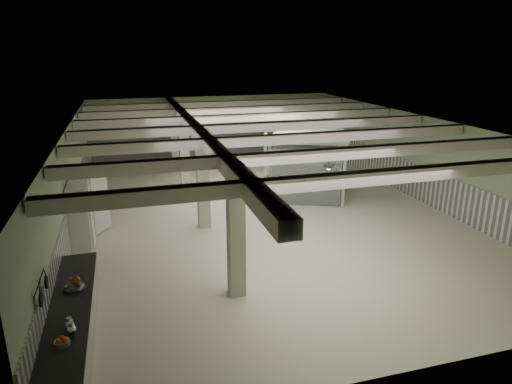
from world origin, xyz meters
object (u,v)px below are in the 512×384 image
object	(u,v)px
walkin_cooler	(83,211)
filing_cabinet	(340,178)
prep_counter	(71,323)
guard_booth	(305,155)

from	to	relation	value
walkin_cooler	filing_cabinet	size ratio (longest dim) A/B	2.05
prep_counter	guard_booth	size ratio (longest dim) A/B	1.25
prep_counter	guard_booth	bearing A→B (deg)	43.32
walkin_cooler	guard_booth	world-z (taller)	guard_booth
prep_counter	walkin_cooler	size ratio (longest dim) A/B	2.28
walkin_cooler	filing_cabinet	distance (m)	11.32
guard_booth	filing_cabinet	world-z (taller)	guard_booth
guard_booth	filing_cabinet	xyz separation A→B (m)	(1.90, 0.32, -1.29)
prep_counter	walkin_cooler	distance (m)	5.81
prep_counter	walkin_cooler	bearing A→B (deg)	90.83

